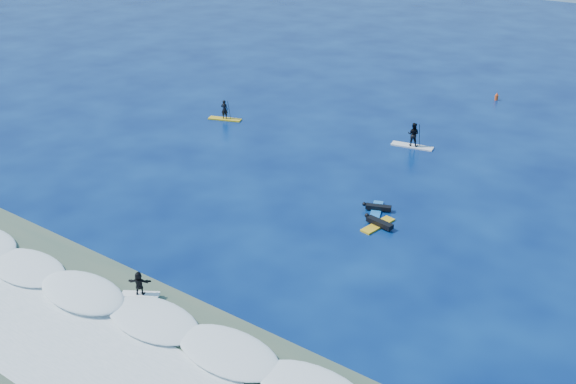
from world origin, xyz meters
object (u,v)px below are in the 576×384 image
Objects in this scene: marker_buoy at (497,97)px; prone_paddler_far at (377,208)px; prone_paddler_near at (378,223)px; wave_surfer at (139,285)px; sup_paddler_center at (413,137)px; sup_paddler_left at (225,113)px.

prone_paddler_far is at bearing -87.17° from marker_buoy.
marker_buoy reaches higher than prone_paddler_near.
prone_paddler_near is 1.40× the size of wave_surfer.
marker_buoy is at bearing 14.95° from prone_paddler_near.
sup_paddler_center is 13.72m from marker_buoy.
wave_surfer is at bearing -78.82° from sup_paddler_left.
prone_paddler_far is (-0.92, 1.55, -0.01)m from prone_paddler_near.
prone_paddler_near is at bearing 33.00° from wave_surfer.
marker_buoy reaches higher than prone_paddler_far.
wave_surfer reaches higher than marker_buoy.
sup_paddler_left is at bearing 47.58° from prone_paddler_far.
sup_paddler_left is 0.88× the size of sup_paddler_center.
prone_paddler_far is at bearing -40.98° from sup_paddler_left.
prone_paddler_near is 25.21m from marker_buoy.
sup_paddler_center is 1.78× the size of wave_surfer.
prone_paddler_near is at bearing -83.89° from sup_paddler_center.
sup_paddler_left is at bearing 75.77° from prone_paddler_near.
sup_paddler_left is 23.19m from marker_buoy.
prone_paddler_far is (2.49, -9.92, -0.62)m from sup_paddler_center.
prone_paddler_near is at bearing -170.72° from prone_paddler_far.
sup_paddler_left is 1.12× the size of prone_paddler_near.
sup_paddler_center reaches higher than prone_paddler_near.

